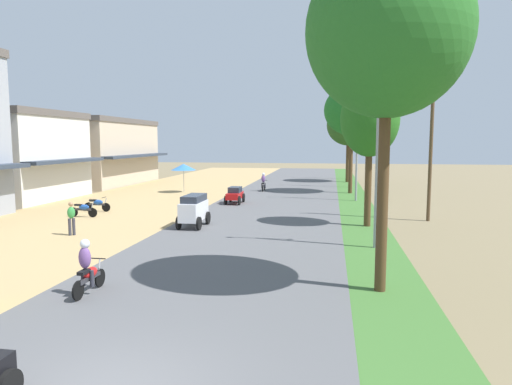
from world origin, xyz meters
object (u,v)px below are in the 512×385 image
(median_tree_nearest, at_px, (388,32))
(streetlamp_mid, at_px, (357,142))
(median_tree_third, at_px, (352,110))
(streetlamp_far, at_px, (351,140))
(pedestrian_on_shoulder, at_px, (71,217))
(car_sedan_red, at_px, (235,194))
(streetlamp_near, at_px, (378,146))
(motorbike_ahead_second, at_px, (264,182))
(car_van_white, at_px, (194,209))
(median_tree_second, at_px, (370,120))
(vendor_umbrella, at_px, (184,167))
(streetlamp_farthest, at_px, (348,143))
(utility_pole_near, at_px, (432,133))
(median_tree_fourth, at_px, (349,125))
(parked_motorbike_third, at_px, (97,204))
(parked_motorbike_second, at_px, (83,209))
(motorbike_foreground_rider, at_px, (88,268))

(median_tree_nearest, relative_size, streetlamp_mid, 1.30)
(median_tree_third, xyz_separation_m, streetlamp_far, (0.23, 5.26, -2.53))
(pedestrian_on_shoulder, bearing_deg, car_sedan_red, 66.46)
(streetlamp_near, distance_m, motorbike_ahead_second, 23.02)
(car_van_white, bearing_deg, median_tree_second, 11.18)
(vendor_umbrella, relative_size, streetlamp_farthest, 0.34)
(vendor_umbrella, height_order, streetlamp_near, streetlamp_near)
(streetlamp_mid, distance_m, motorbike_ahead_second, 10.37)
(median_tree_second, height_order, motorbike_ahead_second, median_tree_second)
(car_sedan_red, bearing_deg, motorbike_ahead_second, 84.64)
(streetlamp_mid, relative_size, utility_pole_near, 0.80)
(median_tree_fourth, relative_size, streetlamp_near, 1.16)
(parked_motorbike_third, xyz_separation_m, motorbike_ahead_second, (8.78, 13.80, 0.30))
(median_tree_third, bearing_deg, streetlamp_mid, -87.51)
(streetlamp_near, height_order, car_sedan_red, streetlamp_near)
(parked_motorbike_second, height_order, car_sedan_red, car_sedan_red)
(streetlamp_far, xyz_separation_m, car_sedan_red, (-8.75, -13.60, -3.92))
(parked_motorbike_third, bearing_deg, vendor_umbrella, 80.40)
(car_sedan_red, xyz_separation_m, motorbike_foreground_rider, (-0.12, -20.17, 0.11))
(parked_motorbike_second, height_order, median_tree_second, median_tree_second)
(streetlamp_farthest, distance_m, car_sedan_red, 25.57)
(parked_motorbike_second, bearing_deg, car_van_white, -15.27)
(vendor_umbrella, distance_m, streetlamp_farthest, 22.76)
(parked_motorbike_third, height_order, median_tree_nearest, median_tree_nearest)
(median_tree_second, xyz_separation_m, car_sedan_red, (-8.79, 7.54, -4.92))
(streetlamp_far, xyz_separation_m, motorbike_foreground_rider, (-8.87, -33.77, -3.80))
(streetlamp_far, height_order, utility_pole_near, utility_pole_near)
(median_tree_second, distance_m, median_tree_third, 15.95)
(utility_pole_near, bearing_deg, median_tree_fourth, 98.60)
(vendor_umbrella, distance_m, streetlamp_far, 16.52)
(streetlamp_near, relative_size, motorbike_foreground_rider, 4.10)
(streetlamp_farthest, bearing_deg, streetlamp_far, -90.00)
(motorbike_ahead_second, bearing_deg, streetlamp_mid, -35.12)
(parked_motorbike_second, height_order, utility_pole_near, utility_pole_near)
(pedestrian_on_shoulder, height_order, motorbike_foreground_rider, motorbike_foreground_rider)
(median_tree_nearest, bearing_deg, parked_motorbike_third, 140.82)
(car_sedan_red, bearing_deg, median_tree_nearest, -65.55)
(pedestrian_on_shoulder, distance_m, streetlamp_near, 14.52)
(parked_motorbike_second, xyz_separation_m, streetlamp_near, (16.43, -5.33, 3.79))
(median_tree_nearest, height_order, car_sedan_red, median_tree_nearest)
(streetlamp_farthest, distance_m, car_van_white, 34.43)
(median_tree_nearest, bearing_deg, motorbike_foreground_rider, -168.21)
(car_van_white, xyz_separation_m, motorbike_ahead_second, (1.04, 18.03, -0.17))
(motorbike_ahead_second, bearing_deg, streetlamp_far, 31.67)
(streetlamp_near, bearing_deg, median_tree_nearest, -93.75)
(pedestrian_on_shoulder, relative_size, car_sedan_red, 0.72)
(median_tree_nearest, height_order, motorbike_foreground_rider, median_tree_nearest)
(motorbike_ahead_second, bearing_deg, streetlamp_near, -69.61)
(vendor_umbrella, xyz_separation_m, utility_pole_near, (18.39, -11.56, 2.74))
(median_tree_fourth, bearing_deg, median_tree_second, -89.73)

